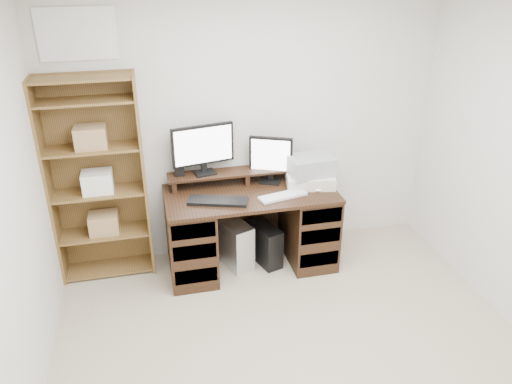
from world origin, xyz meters
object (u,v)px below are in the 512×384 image
object	(u,v)px
printer	(310,179)
tower_black	(265,244)
bookshelf	(97,179)
monitor_wide	(203,147)
tower_silver	(233,242)
monitor_small	(271,158)
desk	(251,227)

from	to	relation	value
printer	tower_black	size ratio (longest dim) A/B	1.02
printer	bookshelf	xyz separation A→B (m)	(-1.84, 0.19, 0.12)
monitor_wide	bookshelf	distance (m)	0.93
monitor_wide	tower_silver	world-z (taller)	monitor_wide
monitor_wide	tower_silver	distance (m)	0.94
monitor_small	tower_silver	xyz separation A→B (m)	(-0.38, -0.12, -0.76)
bookshelf	tower_silver	bearing A→B (deg)	-8.12
monitor_wide	printer	world-z (taller)	monitor_wide
monitor_wide	monitor_small	world-z (taller)	monitor_wide
desk	tower_silver	size ratio (longest dim) A/B	3.42
printer	desk	bearing A→B (deg)	-166.44
tower_black	printer	bearing A→B (deg)	-14.93
desk	bookshelf	distance (m)	1.40
desk	monitor_small	world-z (taller)	monitor_small
monitor_small	bookshelf	bearing A→B (deg)	-157.81
printer	tower_silver	xyz separation A→B (m)	(-0.71, 0.03, -0.58)
monitor_wide	tower_silver	xyz separation A→B (m)	(0.22, -0.18, -0.90)
monitor_small	bookshelf	distance (m)	1.51
monitor_small	tower_black	bearing A→B (deg)	-93.63
desk	tower_silver	bearing A→B (deg)	161.42
monitor_wide	bookshelf	xyz separation A→B (m)	(-0.91, -0.02, -0.20)
monitor_wide	printer	xyz separation A→B (m)	(0.93, -0.21, -0.31)
desk	monitor_wide	distance (m)	0.85
monitor_small	tower_silver	bearing A→B (deg)	-138.42
desk	monitor_wide	world-z (taller)	monitor_wide
monitor_small	desk	bearing A→B (deg)	-118.73
monitor_small	bookshelf	xyz separation A→B (m)	(-1.51, 0.04, -0.06)
desk	printer	distance (m)	0.69
tower_black	monitor_small	bearing A→B (deg)	45.11
monitor_small	tower_silver	world-z (taller)	monitor_small
printer	monitor_small	bearing A→B (deg)	166.23
monitor_wide	tower_black	xyz separation A→B (m)	(0.51, -0.23, -0.93)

